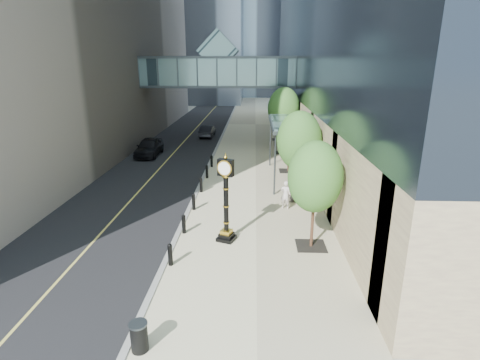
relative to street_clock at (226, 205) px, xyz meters
name	(u,v)px	position (x,y,z in m)	size (l,w,h in m)	color
ground	(232,280)	(0.47, -3.49, -1.91)	(320.00, 320.00, 0.00)	gray
road	(200,124)	(-6.53, 36.51, -1.90)	(8.00, 180.00, 0.02)	black
sidewalk	(255,125)	(1.47, 36.51, -1.88)	(8.00, 180.00, 0.06)	beige
curb	(227,124)	(-2.53, 36.51, -1.88)	(0.25, 180.00, 0.07)	gray
skywalk	(219,70)	(-2.53, 24.51, 5.80)	(17.00, 4.20, 5.80)	slate
entrance_canopy	(291,124)	(3.95, 10.51, 2.28)	(3.00, 8.00, 4.38)	#383F44
bollard_row	(198,193)	(-2.23, 5.51, -1.40)	(0.20, 16.20, 0.90)	black
street_trees	(289,123)	(4.07, 13.33, 1.87)	(3.03, 28.54, 6.22)	black
street_clock	(226,205)	(0.00, 0.00, 0.00)	(1.04, 1.04, 4.28)	black
trash_bin	(139,337)	(-2.08, -7.49, -1.40)	(0.52, 0.52, 0.90)	black
pedestrian	(286,195)	(3.22, 4.30, -0.99)	(0.63, 0.41, 1.73)	beige
car_near	(149,147)	(-8.58, 17.48, -1.06)	(1.97, 4.90, 1.67)	black
car_far	(207,131)	(-4.24, 27.13, -1.22)	(1.44, 4.12, 1.36)	black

